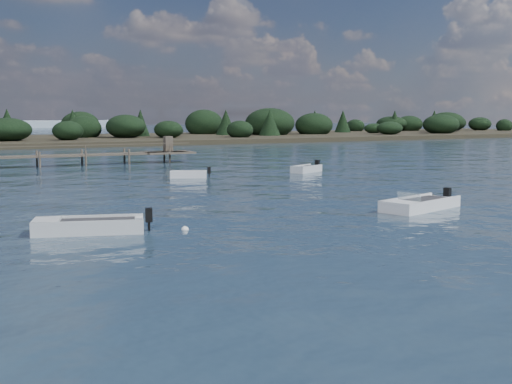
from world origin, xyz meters
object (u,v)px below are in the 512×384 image
tender_far_white (189,176)px  dinghy_mid_grey (89,229)px  dinghy_mid_white_a (420,206)px  tender_far_grey_b (306,170)px

tender_far_white → dinghy_mid_grey: dinghy_mid_grey is taller
dinghy_mid_white_a → tender_far_white: bearing=102.5°
dinghy_mid_white_a → tender_far_grey_b: (6.03, 21.09, 0.01)m
tender_far_grey_b → tender_far_white: 10.77m
dinghy_mid_white_a → tender_far_white: 21.80m
dinghy_mid_grey → tender_far_grey_b: bearing=40.5°
dinghy_mid_white_a → dinghy_mid_grey: size_ratio=1.08×
dinghy_mid_grey → tender_far_white: bearing=58.3°
tender_far_grey_b → tender_far_white: bearing=179.0°
tender_far_grey_b → tender_far_white: (-10.76, 0.19, -0.02)m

